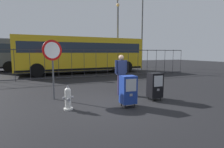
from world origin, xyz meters
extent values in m
plane|color=black|center=(0.00, 0.00, 0.00)|extent=(60.00, 60.00, 0.00)
cylinder|color=silver|center=(-1.63, 0.05, 0.03)|extent=(0.28, 0.28, 0.05)
cylinder|color=silver|center=(-1.63, 0.05, 0.33)|extent=(0.19, 0.19, 0.55)
sphere|color=silver|center=(-1.63, 0.05, 0.60)|extent=(0.19, 0.19, 0.19)
cylinder|color=gray|center=(-1.63, 0.05, 0.72)|extent=(0.06, 0.06, 0.05)
cylinder|color=gray|center=(-1.63, -0.08, 0.35)|extent=(0.09, 0.08, 0.09)
cylinder|color=gray|center=(-1.76, 0.05, 0.38)|extent=(0.07, 0.07, 0.07)
cylinder|color=gray|center=(-1.50, 0.05, 0.38)|extent=(0.07, 0.07, 0.07)
cylinder|color=black|center=(1.35, -0.17, 0.06)|extent=(0.04, 0.04, 0.12)
cylinder|color=black|center=(1.68, -0.17, 0.06)|extent=(0.04, 0.04, 0.12)
cylinder|color=black|center=(1.35, 0.11, 0.06)|extent=(0.04, 0.04, 0.12)
cylinder|color=black|center=(1.68, 0.11, 0.06)|extent=(0.04, 0.04, 0.12)
cube|color=black|center=(1.52, -0.03, 0.57)|extent=(0.48, 0.40, 0.90)
cube|color=#B2B7BF|center=(1.52, -0.24, 0.75)|extent=(0.36, 0.01, 0.40)
cube|color=gray|center=(1.52, -0.24, 0.43)|extent=(0.10, 0.02, 0.08)
cylinder|color=black|center=(0.07, -0.51, 0.06)|extent=(0.04, 0.04, 0.12)
cylinder|color=black|center=(0.40, -0.51, 0.06)|extent=(0.04, 0.04, 0.12)
cylinder|color=black|center=(0.07, -0.23, 0.06)|extent=(0.04, 0.04, 0.12)
cylinder|color=black|center=(0.40, -0.23, 0.06)|extent=(0.04, 0.04, 0.12)
cube|color=navy|center=(0.24, -0.37, 0.57)|extent=(0.48, 0.40, 0.90)
cube|color=#B2B7BF|center=(0.24, -0.57, 0.75)|extent=(0.36, 0.01, 0.40)
cube|color=gray|center=(0.24, -0.58, 0.43)|extent=(0.10, 0.02, 0.08)
cylinder|color=#4C4F54|center=(-1.95, 1.50, 1.10)|extent=(0.06, 0.06, 2.20)
cylinder|color=red|center=(-1.95, 1.48, 1.85)|extent=(0.71, 0.31, 0.76)
cylinder|color=white|center=(-1.95, 1.47, 1.85)|extent=(0.56, 0.23, 0.60)
cylinder|color=#382D51|center=(0.64, 1.26, 0.42)|extent=(0.14, 0.14, 0.85)
cylinder|color=#382D51|center=(0.82, 1.26, 0.42)|extent=(0.14, 0.14, 0.85)
cube|color=navy|center=(0.73, 1.26, 1.15)|extent=(0.36, 0.20, 0.60)
sphere|color=tan|center=(0.73, 1.26, 1.56)|extent=(0.22, 0.22, 0.22)
cylinder|color=navy|center=(0.50, 1.26, 1.18)|extent=(0.09, 0.09, 0.55)
cylinder|color=navy|center=(0.96, 1.26, 1.18)|extent=(0.09, 0.09, 0.55)
cube|color=#2D2D33|center=(0.00, 6.73, 1.95)|extent=(18.00, 0.04, 0.05)
cube|color=#2D2D33|center=(0.00, 6.73, 0.10)|extent=(18.00, 0.04, 0.05)
cylinder|color=#2D2D33|center=(-3.86, 6.73, 1.00)|extent=(0.03, 0.03, 2.00)
cylinder|color=#2D2D33|center=(-3.00, 6.73, 1.00)|extent=(0.03, 0.03, 2.00)
cylinder|color=#2D2D33|center=(-2.14, 6.73, 1.00)|extent=(0.03, 0.03, 2.00)
cylinder|color=#2D2D33|center=(-1.29, 6.73, 1.00)|extent=(0.03, 0.03, 2.00)
cylinder|color=#2D2D33|center=(-0.43, 6.73, 1.00)|extent=(0.03, 0.03, 2.00)
cylinder|color=#2D2D33|center=(0.43, 6.73, 1.00)|extent=(0.03, 0.03, 2.00)
cylinder|color=#2D2D33|center=(1.29, 6.73, 1.00)|extent=(0.03, 0.03, 2.00)
cylinder|color=#2D2D33|center=(2.14, 6.73, 1.00)|extent=(0.03, 0.03, 2.00)
cylinder|color=#2D2D33|center=(3.00, 6.73, 1.00)|extent=(0.03, 0.03, 2.00)
cylinder|color=#2D2D33|center=(3.86, 6.73, 1.00)|extent=(0.03, 0.03, 2.00)
cylinder|color=#2D2D33|center=(4.71, 6.73, 1.00)|extent=(0.03, 0.03, 2.00)
cylinder|color=#2D2D33|center=(5.57, 6.73, 1.00)|extent=(0.03, 0.03, 2.00)
cylinder|color=#2D2D33|center=(6.43, 6.73, 1.00)|extent=(0.03, 0.03, 2.00)
cylinder|color=#2D2D33|center=(7.29, 6.73, 1.00)|extent=(0.03, 0.03, 2.00)
cylinder|color=#2D2D33|center=(8.14, 6.73, 1.00)|extent=(0.03, 0.03, 2.00)
cylinder|color=#2D2D33|center=(9.00, 6.73, 1.00)|extent=(0.03, 0.03, 2.00)
cube|color=gold|center=(0.97, 9.73, 1.67)|extent=(10.60, 2.98, 2.65)
cube|color=#1E2838|center=(0.97, 9.73, 2.15)|extent=(9.98, 2.97, 0.80)
cube|color=black|center=(0.97, 9.73, 0.45)|extent=(10.40, 2.98, 0.16)
cylinder|color=black|center=(4.70, 8.66, 0.50)|extent=(1.01, 0.33, 1.00)
cylinder|color=black|center=(4.59, 11.15, 0.50)|extent=(1.01, 0.33, 1.00)
cylinder|color=black|center=(-2.64, 8.32, 0.50)|extent=(1.01, 0.33, 1.00)
cylinder|color=black|center=(-2.76, 10.81, 0.50)|extent=(1.01, 0.33, 1.00)
cube|color=#4C5156|center=(-1.50, 14.33, 1.67)|extent=(10.70, 3.57, 2.65)
cube|color=#1E2838|center=(-1.50, 14.33, 2.15)|extent=(10.08, 3.52, 0.80)
cube|color=black|center=(-1.50, 14.33, 0.45)|extent=(10.49, 3.55, 0.16)
cylinder|color=black|center=(2.29, 13.47, 0.50)|extent=(1.02, 0.38, 1.00)
cylinder|color=black|center=(2.03, 15.95, 0.50)|extent=(1.02, 0.38, 1.00)
cylinder|color=black|center=(-5.02, 12.71, 0.50)|extent=(1.02, 0.38, 1.00)
cylinder|color=black|center=(-5.28, 15.20, 0.50)|extent=(1.02, 0.38, 1.00)
cylinder|color=#4C4F54|center=(7.21, 10.32, 3.98)|extent=(0.14, 0.14, 7.95)
cylinder|color=#4C4F54|center=(4.48, 10.16, 3.02)|extent=(0.14, 0.14, 6.04)
sphere|color=#FFD18C|center=(4.48, 10.16, 6.14)|extent=(0.32, 0.32, 0.32)
cylinder|color=#4C4F54|center=(6.96, 15.96, 4.16)|extent=(0.14, 0.14, 8.32)
camera|label=1|loc=(-2.35, -5.42, 1.76)|focal=28.42mm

